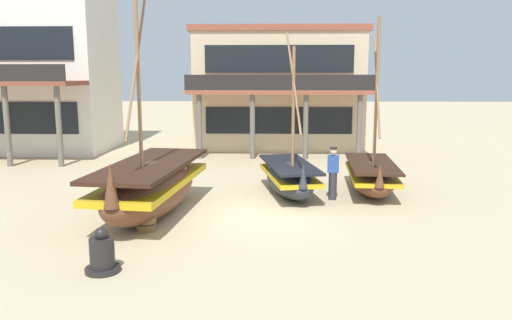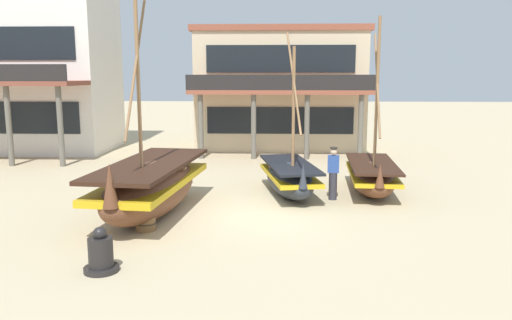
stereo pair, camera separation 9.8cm
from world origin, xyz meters
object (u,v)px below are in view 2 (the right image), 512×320
harbor_building_main (280,88)px  fishing_boat_centre_large (151,186)px  capstan_winch (101,254)px  fishing_boat_near_left (289,177)px  fisherman_by_hull (333,174)px  fishing_boat_far_right (372,175)px  wooden_barrel (145,217)px  harbor_building_annex (31,47)px

harbor_building_main → fishing_boat_centre_large: bearing=-104.9°
fishing_boat_centre_large → capstan_winch: size_ratio=7.33×
fishing_boat_near_left → fisherman_by_hull: bearing=-21.9°
fishing_boat_centre_large → harbor_building_main: (3.70, 13.89, 2.34)m
fishing_boat_near_left → capstan_winch: bearing=-120.5°
fishing_boat_far_right → harbor_building_main: harbor_building_main is taller
wooden_barrel → fishing_boat_centre_large: bearing=97.7°
fishing_boat_near_left → fishing_boat_centre_large: size_ratio=0.77×
fishing_boat_near_left → wooden_barrel: (-3.76, -3.99, -0.25)m
fishing_boat_far_right → fisherman_by_hull: 1.77m
fisherman_by_hull → wooden_barrel: (-5.13, -3.44, -0.48)m
fishing_boat_near_left → harbor_building_annex: size_ratio=0.50×
capstan_winch → harbor_building_annex: size_ratio=0.09×
fishing_boat_near_left → wooden_barrel: bearing=-133.4°
wooden_barrel → harbor_building_annex: bearing=124.2°
harbor_building_annex → fishing_boat_far_right: bearing=-30.2°
fishing_boat_near_left → fishing_boat_centre_large: (-3.96, -2.51, 0.23)m
wooden_barrel → fishing_boat_far_right: bearing=34.3°
fishing_boat_centre_large → fisherman_by_hull: fishing_boat_centre_large is taller
fishing_boat_far_right → fisherman_by_hull: bearing=-143.9°
wooden_barrel → fishing_boat_near_left: bearing=46.6°
fisherman_by_hull → harbor_building_main: bearing=97.8°
fishing_boat_near_left → fishing_boat_centre_large: fishing_boat_centre_large is taller
fishing_boat_centre_large → fishing_boat_far_right: bearing=23.9°
wooden_barrel → harbor_building_annex: (-9.29, 13.66, 4.95)m
wooden_barrel → harbor_building_annex: 17.25m
capstan_winch → fishing_boat_centre_large: bearing=90.0°
wooden_barrel → harbor_building_main: bearing=77.2°
wooden_barrel → fisherman_by_hull: bearing=33.8°
fishing_boat_far_right → wooden_barrel: fishing_boat_far_right is taller
harbor_building_main → wooden_barrel: bearing=-102.8°
fishing_boat_centre_large → harbor_building_main: 14.56m
fishing_boat_centre_large → harbor_building_main: bearing=75.1°
fisherman_by_hull → capstan_winch: size_ratio=1.81×
fisherman_by_hull → fishing_boat_centre_large: bearing=-159.8°
fishing_boat_near_left → wooden_barrel: fishing_boat_near_left is taller
capstan_winch → fishing_boat_far_right: bearing=47.0°
fishing_boat_near_left → harbor_building_annex: harbor_building_annex is taller
wooden_barrel → harbor_building_main: 16.02m
fishing_boat_far_right → wooden_barrel: (-6.54, -4.47, -0.23)m
harbor_building_main → harbor_building_annex: (-12.78, -1.71, 2.13)m
fisherman_by_hull → harbor_building_annex: 18.23m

